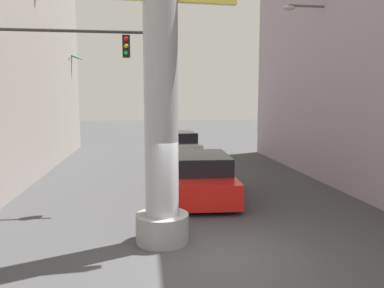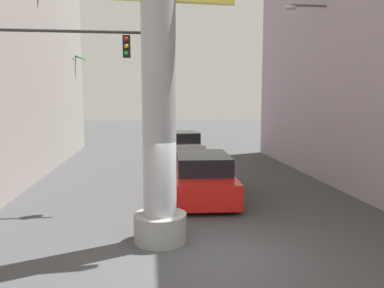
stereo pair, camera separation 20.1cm
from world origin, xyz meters
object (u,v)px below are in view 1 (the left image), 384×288
Objects in this scene: neon_sign_pole at (160,10)px; palm_tree_mid_left at (24,56)px; car_far at (179,145)px; street_lamp at (332,75)px; car_lead at (202,177)px; palm_tree_mid_right at (302,75)px; traffic_light_mast at (30,80)px; palm_tree_far_left at (64,91)px.

palm_tree_mid_left is at bearing 122.15° from neon_sign_pole.
neon_sign_pole is at bearing -97.38° from car_far.
neon_sign_pole is at bearing -140.55° from street_lamp.
neon_sign_pole is at bearing -111.96° from car_lead.
car_lead is at bearing -34.24° from palm_tree_mid_left.
palm_tree_mid_right reaches higher than street_lamp.
neon_sign_pole reaches higher than palm_tree_mid_left.
traffic_light_mast is at bearing -166.94° from street_lamp.
street_lamp is 0.79× the size of palm_tree_mid_left.
street_lamp is 1.30× the size of traffic_light_mast.
palm_tree_mid_right is at bearing -23.32° from palm_tree_far_left.
palm_tree_far_left is (0.08, 8.01, -1.40)m from palm_tree_mid_left.
palm_tree_far_left is at bearing 89.43° from palm_tree_mid_left.
neon_sign_pole is 13.91m from palm_tree_mid_right.
palm_tree_mid_left reaches higher than street_lamp.
traffic_light_mast is 0.75× the size of palm_tree_mid_right.
street_lamp is at bearing -39.36° from palm_tree_far_left.
traffic_light_mast is at bearing -120.33° from car_far.
palm_tree_mid_left is (-7.44, -4.15, 4.72)m from car_far.
car_far is at bearing -27.67° from palm_tree_far_left.
palm_tree_mid_left reaches higher than traffic_light_mast.
palm_tree_mid_right is (8.37, 11.09, -0.74)m from neon_sign_pole.
palm_tree_mid_right is at bearing 46.17° from car_lead.
neon_sign_pole is 1.54× the size of palm_tree_mid_right.
traffic_light_mast is 5.96m from palm_tree_mid_left.
car_lead is (-5.96, -2.17, -3.80)m from street_lamp.
palm_tree_mid_right is 1.16× the size of palm_tree_far_left.
palm_tree_mid_left is 1.23× the size of palm_tree_mid_right.
palm_tree_far_left is (-7.29, 13.03, 3.32)m from car_lead.
car_lead is 15.30m from palm_tree_far_left.
traffic_light_mast is at bearing -82.87° from palm_tree_far_left.
car_far is 0.58× the size of palm_tree_mid_right.
car_far is at bearing 130.04° from street_lamp.
palm_tree_mid_left is at bearing -172.02° from palm_tree_mid_right.
street_lamp is 1.68× the size of car_far.
street_lamp is (7.61, 6.26, -1.02)m from neon_sign_pole.
palm_tree_mid_left reaches higher than car_lead.
street_lamp reaches higher than traffic_light_mast.
car_lead is 10.09m from palm_tree_mid_left.
traffic_light_mast is 14.44m from palm_tree_mid_right.
traffic_light_mast is 1.29× the size of car_far.
car_far is at bearing 82.62° from neon_sign_pole.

